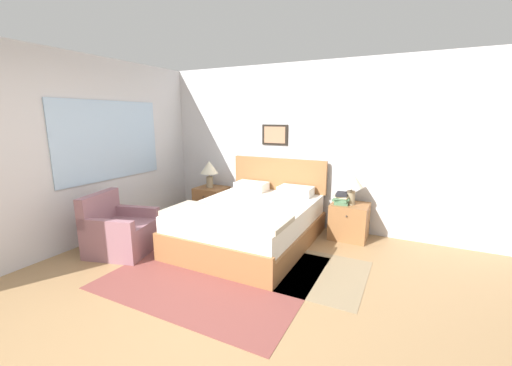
# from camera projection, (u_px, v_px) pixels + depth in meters

# --- Properties ---
(ground_plane) EXTENTS (16.00, 16.00, 0.00)m
(ground_plane) POSITION_uv_depth(u_px,v_px,m) (173.00, 315.00, 2.85)
(ground_plane) COLOR #99754C
(wall_back) EXTENTS (6.83, 0.09, 2.60)m
(wall_back) POSITION_uv_depth(u_px,v_px,m) (290.00, 146.00, 5.16)
(wall_back) COLOR silver
(wall_back) RESTS_ON ground_plane
(wall_left) EXTENTS (0.08, 5.31, 2.60)m
(wall_left) POSITION_uv_depth(u_px,v_px,m) (119.00, 147.00, 4.83)
(wall_left) COLOR silver
(wall_left) RESTS_ON ground_plane
(area_rug_main) EXTENTS (2.19, 1.90, 0.01)m
(area_rug_main) POSITION_uv_depth(u_px,v_px,m) (217.00, 272.00, 3.64)
(area_rug_main) COLOR brown
(area_rug_main) RESTS_ON ground_plane
(area_rug_bedside) EXTENTS (0.96, 1.16, 0.01)m
(area_rug_bedside) POSITION_uv_depth(u_px,v_px,m) (322.00, 274.00, 3.58)
(area_rug_bedside) COLOR #897556
(area_rug_bedside) RESTS_ON ground_plane
(bed) EXTENTS (1.62, 2.10, 1.10)m
(bed) POSITION_uv_depth(u_px,v_px,m) (251.00, 222.00, 4.45)
(bed) COLOR #936038
(bed) RESTS_ON ground_plane
(armchair) EXTENTS (0.89, 0.87, 0.79)m
(armchair) POSITION_uv_depth(u_px,v_px,m) (120.00, 232.00, 4.14)
(armchair) COLOR #8E606B
(armchair) RESTS_ON ground_plane
(nightstand_near_window) EXTENTS (0.52, 0.50, 0.52)m
(nightstand_near_window) POSITION_uv_depth(u_px,v_px,m) (212.00, 201.00, 5.70)
(nightstand_near_window) COLOR #936038
(nightstand_near_window) RESTS_ON ground_plane
(nightstand_by_door) EXTENTS (0.52, 0.50, 0.52)m
(nightstand_by_door) POSITION_uv_depth(u_px,v_px,m) (349.00, 221.00, 4.62)
(nightstand_by_door) COLOR #936038
(nightstand_by_door) RESTS_ON ground_plane
(table_lamp_near_window) EXTENTS (0.32, 0.32, 0.48)m
(table_lamp_near_window) POSITION_uv_depth(u_px,v_px,m) (209.00, 169.00, 5.56)
(table_lamp_near_window) COLOR gray
(table_lamp_near_window) RESTS_ON nightstand_near_window
(table_lamp_by_door) EXTENTS (0.32, 0.32, 0.48)m
(table_lamp_by_door) POSITION_uv_depth(u_px,v_px,m) (352.00, 181.00, 4.48)
(table_lamp_by_door) COLOR gray
(table_lamp_by_door) RESTS_ON nightstand_by_door
(book_thick_bottom) EXTENTS (0.22, 0.25, 0.04)m
(book_thick_bottom) POSITION_uv_depth(u_px,v_px,m) (341.00, 202.00, 4.58)
(book_thick_bottom) COLOR #4C7551
(book_thick_bottom) RESTS_ON nightstand_by_door
(book_hardcover_middle) EXTENTS (0.25, 0.24, 0.03)m
(book_hardcover_middle) POSITION_uv_depth(u_px,v_px,m) (342.00, 200.00, 4.57)
(book_hardcover_middle) COLOR #4C7551
(book_hardcover_middle) RESTS_ON book_thick_bottom
(book_novel_upper) EXTENTS (0.25, 0.25, 0.03)m
(book_novel_upper) POSITION_uv_depth(u_px,v_px,m) (342.00, 198.00, 4.56)
(book_novel_upper) COLOR #4C7551
(book_novel_upper) RESTS_ON book_hardcover_middle
(book_slim_near_top) EXTENTS (0.25, 0.24, 0.03)m
(book_slim_near_top) POSITION_uv_depth(u_px,v_px,m) (342.00, 196.00, 4.56)
(book_slim_near_top) COLOR beige
(book_slim_near_top) RESTS_ON book_novel_upper
(book_paperback_top) EXTENTS (0.18, 0.26, 0.04)m
(book_paperback_top) POSITION_uv_depth(u_px,v_px,m) (342.00, 194.00, 4.55)
(book_paperback_top) COLOR #232328
(book_paperback_top) RESTS_ON book_slim_near_top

